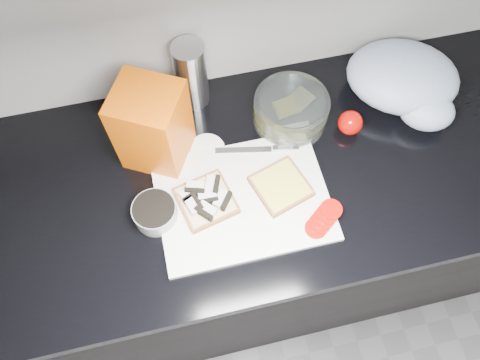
# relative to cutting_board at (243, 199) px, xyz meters

# --- Properties ---
(base_cabinet) EXTENTS (3.50, 0.60, 0.86)m
(base_cabinet) POSITION_rel_cutting_board_xyz_m (0.10, 0.07, -0.48)
(base_cabinet) COLOR black
(base_cabinet) RESTS_ON ground
(countertop) EXTENTS (3.50, 0.64, 0.04)m
(countertop) POSITION_rel_cutting_board_xyz_m (0.10, 0.07, -0.03)
(countertop) COLOR black
(countertop) RESTS_ON base_cabinet
(cutting_board) EXTENTS (0.40, 0.30, 0.01)m
(cutting_board) POSITION_rel_cutting_board_xyz_m (0.00, 0.00, 0.00)
(cutting_board) COLOR white
(cutting_board) RESTS_ON countertop
(bread_left) EXTENTS (0.15, 0.15, 0.04)m
(bread_left) POSITION_rel_cutting_board_xyz_m (-0.09, 0.01, 0.02)
(bread_left) COLOR beige
(bread_left) RESTS_ON cutting_board
(bread_right) EXTENTS (0.15, 0.15, 0.02)m
(bread_right) POSITION_rel_cutting_board_xyz_m (0.09, 0.01, 0.01)
(bread_right) COLOR beige
(bread_right) RESTS_ON cutting_board
(tomato_slices) EXTENTS (0.11, 0.09, 0.02)m
(tomato_slices) POSITION_rel_cutting_board_xyz_m (0.17, -0.10, 0.02)
(tomato_slices) COLOR #B40B04
(tomato_slices) RESTS_ON cutting_board
(knife) EXTENTS (0.21, 0.05, 0.01)m
(knife) POSITION_rel_cutting_board_xyz_m (0.09, 0.12, 0.01)
(knife) COLOR #AFAFB3
(knife) RESTS_ON cutting_board
(seed_tub) EXTENTS (0.10, 0.10, 0.05)m
(seed_tub) POSITION_rel_cutting_board_xyz_m (-0.20, 0.00, 0.02)
(seed_tub) COLOR gray
(seed_tub) RESTS_ON countertop
(tub_lid) EXTENTS (0.11, 0.11, 0.01)m
(tub_lid) POSITION_rel_cutting_board_xyz_m (-0.06, 0.16, -0.00)
(tub_lid) COLOR white
(tub_lid) RESTS_ON countertop
(glass_bowl) EXTENTS (0.19, 0.19, 0.08)m
(glass_bowl) POSITION_rel_cutting_board_xyz_m (0.17, 0.20, 0.03)
(glass_bowl) COLOR silver
(glass_bowl) RESTS_ON countertop
(bread_bag) EXTENTS (0.19, 0.19, 0.23)m
(bread_bag) POSITION_rel_cutting_board_xyz_m (-0.17, 0.18, 0.11)
(bread_bag) COLOR #CD4803
(bread_bag) RESTS_ON countertop
(steel_canister) EXTENTS (0.08, 0.08, 0.19)m
(steel_canister) POSITION_rel_cutting_board_xyz_m (-0.06, 0.32, 0.09)
(steel_canister) COLOR silver
(steel_canister) RESTS_ON countertop
(grocery_bag) EXTENTS (0.35, 0.34, 0.13)m
(grocery_bag) POSITION_rel_cutting_board_xyz_m (0.48, 0.20, 0.05)
(grocery_bag) COLOR #A4B0CA
(grocery_bag) RESTS_ON countertop
(whole_tomatoes) EXTENTS (0.06, 0.06, 0.06)m
(whole_tomatoes) POSITION_rel_cutting_board_xyz_m (0.31, 0.13, 0.03)
(whole_tomatoes) COLOR #B40B04
(whole_tomatoes) RESTS_ON countertop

